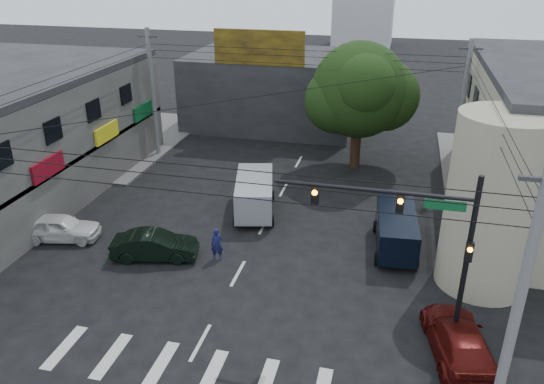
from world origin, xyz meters
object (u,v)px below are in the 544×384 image
at_px(utility_pole_near_right, 518,308).
at_px(traffic_officer, 217,245).
at_px(navy_van, 396,232).
at_px(traffic_gantry, 421,233).
at_px(utility_pole_far_left, 153,94).
at_px(silver_minivan, 254,196).
at_px(street_tree, 359,90).
at_px(maroon_sedan, 458,340).
at_px(white_compact, 60,227).
at_px(utility_pole_far_right, 461,114).
at_px(dark_sedan, 155,246).

distance_m(utility_pole_near_right, traffic_officer, 14.51).
bearing_deg(navy_van, traffic_gantry, -179.06).
distance_m(utility_pole_far_left, silver_minivan, 12.67).
bearing_deg(utility_pole_far_left, street_tree, 3.95).
bearing_deg(maroon_sedan, traffic_officer, -33.08).
height_order(street_tree, traffic_gantry, street_tree).
bearing_deg(utility_pole_near_right, white_compact, 160.05).
relative_size(white_compact, silver_minivan, 0.83).
height_order(street_tree, navy_van, street_tree).
relative_size(utility_pole_far_right, white_compact, 2.11).
relative_size(utility_pole_near_right, traffic_officer, 5.51).
height_order(traffic_gantry, maroon_sedan, traffic_gantry).
height_order(utility_pole_far_right, white_compact, utility_pole_far_right).
xyz_separation_m(maroon_sedan, traffic_officer, (-11.00, 4.38, 0.12)).
bearing_deg(navy_van, utility_pole_far_left, 56.00).
bearing_deg(traffic_officer, navy_van, 6.03).
bearing_deg(traffic_gantry, dark_sedan, 164.41).
distance_m(dark_sedan, maroon_sedan, 14.55).
relative_size(utility_pole_near_right, white_compact, 2.11).
distance_m(traffic_gantry, dark_sedan, 13.35).
height_order(traffic_gantry, dark_sedan, traffic_gantry).
xyz_separation_m(utility_pole_far_right, silver_minivan, (-11.45, -7.55, -3.55)).
height_order(utility_pole_far_right, maroon_sedan, utility_pole_far_right).
relative_size(utility_pole_near_right, silver_minivan, 1.76).
relative_size(utility_pole_far_left, maroon_sedan, 1.76).
bearing_deg(dark_sedan, white_compact, 71.51).
xyz_separation_m(dark_sedan, traffic_officer, (3.05, 0.58, 0.14)).
bearing_deg(white_compact, traffic_gantry, -114.80).
bearing_deg(utility_pole_far_left, maroon_sedan, -40.81).
height_order(traffic_gantry, utility_pole_far_right, utility_pole_far_right).
relative_size(utility_pole_far_right, navy_van, 1.83).
distance_m(utility_pole_far_right, traffic_officer, 18.00).
xyz_separation_m(utility_pole_far_left, utility_pole_far_right, (21.00, 0.00, 0.00)).
xyz_separation_m(street_tree, silver_minivan, (-4.95, -8.55, -4.42)).
bearing_deg(maroon_sedan, utility_pole_near_right, 94.01).
distance_m(street_tree, silver_minivan, 10.82).
bearing_deg(silver_minivan, white_compact, 107.77).
distance_m(utility_pole_near_right, white_compact, 22.18).
bearing_deg(dark_sedan, traffic_gantry, -118.56).
bearing_deg(silver_minivan, dark_sedan, 136.85).
xyz_separation_m(street_tree, traffic_gantry, (3.82, -18.00, -0.64)).
relative_size(street_tree, traffic_gantry, 1.21).
relative_size(utility_pole_near_right, dark_sedan, 2.08).
bearing_deg(traffic_gantry, maroon_sedan, -12.09).
xyz_separation_m(navy_van, traffic_officer, (-8.47, -3.13, -0.15)).
bearing_deg(white_compact, utility_pole_far_left, -10.20).
bearing_deg(white_compact, navy_van, -91.82).
bearing_deg(street_tree, traffic_gantry, -78.01).
relative_size(traffic_gantry, utility_pole_near_right, 0.78).
bearing_deg(navy_van, utility_pole_near_right, -167.06).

